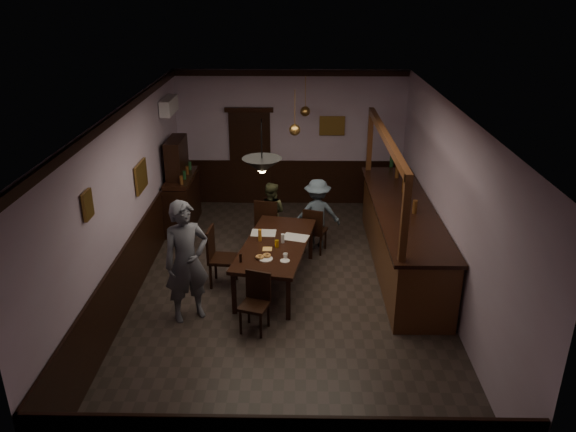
{
  "coord_description": "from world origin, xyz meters",
  "views": [
    {
      "loc": [
        0.15,
        -8.03,
        4.74
      ],
      "look_at": [
        0.0,
        0.45,
        1.15
      ],
      "focal_mm": 35.0,
      "sensor_mm": 36.0,
      "label": 1
    }
  ],
  "objects_px": {
    "pendant_iron": "(262,166)",
    "person_seated_right": "(317,214)",
    "dining_table": "(276,247)",
    "coffee_cup": "(285,256)",
    "person_standing": "(187,262)",
    "soda_can": "(277,244)",
    "chair_far_right": "(314,229)",
    "pendant_brass_far": "(305,112)",
    "pendant_brass_mid": "(295,130)",
    "sideboard": "(181,192)",
    "chair_far_left": "(267,222)",
    "person_seated_left": "(271,213)",
    "chair_near": "(256,299)",
    "bar_counter": "(402,235)",
    "chair_side": "(218,254)"
  },
  "relations": [
    {
      "from": "soda_can",
      "to": "bar_counter",
      "type": "height_order",
      "value": "bar_counter"
    },
    {
      "from": "sideboard",
      "to": "pendant_brass_far",
      "type": "relative_size",
      "value": 2.29
    },
    {
      "from": "chair_near",
      "to": "pendant_iron",
      "type": "distance_m",
      "value": 1.92
    },
    {
      "from": "bar_counter",
      "to": "dining_table",
      "type": "bearing_deg",
      "value": -163.57
    },
    {
      "from": "person_seated_left",
      "to": "pendant_brass_far",
      "type": "distance_m",
      "value": 2.2
    },
    {
      "from": "soda_can",
      "to": "dining_table",
      "type": "bearing_deg",
      "value": 99.61
    },
    {
      "from": "person_seated_left",
      "to": "chair_near",
      "type": "bearing_deg",
      "value": 104.18
    },
    {
      "from": "dining_table",
      "to": "chair_side",
      "type": "xyz_separation_m",
      "value": [
        -0.96,
        -0.03,
        -0.13
      ]
    },
    {
      "from": "person_seated_left",
      "to": "sideboard",
      "type": "height_order",
      "value": "sideboard"
    },
    {
      "from": "pendant_brass_far",
      "to": "pendant_iron",
      "type": "bearing_deg",
      "value": -100.04
    },
    {
      "from": "pendant_iron",
      "to": "person_seated_right",
      "type": "bearing_deg",
      "value": 68.56
    },
    {
      "from": "pendant_brass_mid",
      "to": "pendant_brass_far",
      "type": "xyz_separation_m",
      "value": [
        0.2,
        1.49,
        0.0
      ]
    },
    {
      "from": "sideboard",
      "to": "pendant_brass_mid",
      "type": "bearing_deg",
      "value": -23.42
    },
    {
      "from": "sideboard",
      "to": "person_seated_left",
      "type": "bearing_deg",
      "value": -22.45
    },
    {
      "from": "soda_can",
      "to": "sideboard",
      "type": "bearing_deg",
      "value": 129.0
    },
    {
      "from": "person_standing",
      "to": "soda_can",
      "type": "xyz_separation_m",
      "value": [
        1.29,
        0.89,
        -0.13
      ]
    },
    {
      "from": "chair_near",
      "to": "sideboard",
      "type": "height_order",
      "value": "sideboard"
    },
    {
      "from": "person_standing",
      "to": "pendant_brass_far",
      "type": "height_order",
      "value": "pendant_brass_far"
    },
    {
      "from": "chair_far_right",
      "to": "person_seated_right",
      "type": "height_order",
      "value": "person_seated_right"
    },
    {
      "from": "chair_near",
      "to": "soda_can",
      "type": "relative_size",
      "value": 7.36
    },
    {
      "from": "person_standing",
      "to": "coffee_cup",
      "type": "bearing_deg",
      "value": -11.01
    },
    {
      "from": "chair_far_right",
      "to": "person_seated_right",
      "type": "distance_m",
      "value": 0.33
    },
    {
      "from": "pendant_brass_far",
      "to": "chair_far_left",
      "type": "bearing_deg",
      "value": -114.73
    },
    {
      "from": "chair_side",
      "to": "person_standing",
      "type": "relative_size",
      "value": 0.54
    },
    {
      "from": "coffee_cup",
      "to": "bar_counter",
      "type": "xyz_separation_m",
      "value": [
        2.02,
        1.19,
        -0.19
      ]
    },
    {
      "from": "chair_far_right",
      "to": "sideboard",
      "type": "distance_m",
      "value": 2.95
    },
    {
      "from": "chair_far_right",
      "to": "person_seated_right",
      "type": "relative_size",
      "value": 0.66
    },
    {
      "from": "coffee_cup",
      "to": "bar_counter",
      "type": "bearing_deg",
      "value": 41.2
    },
    {
      "from": "bar_counter",
      "to": "chair_near",
      "type": "bearing_deg",
      "value": -141.17
    },
    {
      "from": "pendant_iron",
      "to": "chair_far_left",
      "type": "bearing_deg",
      "value": 91.63
    },
    {
      "from": "chair_near",
      "to": "person_seated_right",
      "type": "bearing_deg",
      "value": 88.29
    },
    {
      "from": "chair_side",
      "to": "pendant_iron",
      "type": "relative_size",
      "value": 1.3
    },
    {
      "from": "chair_near",
      "to": "person_seated_left",
      "type": "relative_size",
      "value": 0.72
    },
    {
      "from": "dining_table",
      "to": "coffee_cup",
      "type": "distance_m",
      "value": 0.59
    },
    {
      "from": "person_seated_left",
      "to": "chair_far_left",
      "type": "bearing_deg",
      "value": 95.47
    },
    {
      "from": "chair_far_left",
      "to": "chair_near",
      "type": "xyz_separation_m",
      "value": [
        -0.03,
        -2.63,
        -0.07
      ]
    },
    {
      "from": "coffee_cup",
      "to": "sideboard",
      "type": "relative_size",
      "value": 0.04
    },
    {
      "from": "chair_side",
      "to": "chair_near",
      "type": "bearing_deg",
      "value": -145.19
    },
    {
      "from": "pendant_brass_mid",
      "to": "sideboard",
      "type": "bearing_deg",
      "value": 156.58
    },
    {
      "from": "chair_far_right",
      "to": "bar_counter",
      "type": "relative_size",
      "value": 0.21
    },
    {
      "from": "pendant_brass_mid",
      "to": "pendant_iron",
      "type": "bearing_deg",
      "value": -101.66
    },
    {
      "from": "person_standing",
      "to": "person_seated_right",
      "type": "distance_m",
      "value": 3.19
    },
    {
      "from": "bar_counter",
      "to": "chair_far_left",
      "type": "bearing_deg",
      "value": 164.12
    },
    {
      "from": "chair_side",
      "to": "person_seated_right",
      "type": "relative_size",
      "value": 0.75
    },
    {
      "from": "chair_far_right",
      "to": "pendant_brass_far",
      "type": "height_order",
      "value": "pendant_brass_far"
    },
    {
      "from": "chair_far_right",
      "to": "coffee_cup",
      "type": "relative_size",
      "value": 11.09
    },
    {
      "from": "chair_far_left",
      "to": "chair_far_right",
      "type": "xyz_separation_m",
      "value": [
        0.87,
        -0.15,
        -0.06
      ]
    },
    {
      "from": "person_seated_left",
      "to": "coffee_cup",
      "type": "bearing_deg",
      "value": 114.39
    },
    {
      "from": "person_seated_left",
      "to": "sideboard",
      "type": "relative_size",
      "value": 0.66
    },
    {
      "from": "person_seated_left",
      "to": "pendant_brass_far",
      "type": "bearing_deg",
      "value": -101.88
    }
  ]
}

